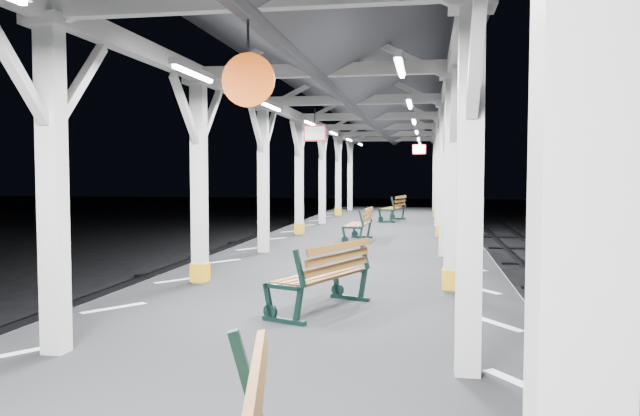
# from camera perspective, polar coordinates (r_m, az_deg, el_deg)

# --- Properties ---
(ground) EXTENTS (120.00, 120.00, 0.00)m
(ground) POSITION_cam_1_polar(r_m,az_deg,el_deg) (8.25, -2.33, -16.57)
(ground) COLOR black
(ground) RESTS_ON ground
(platform) EXTENTS (6.00, 50.00, 1.00)m
(platform) POSITION_cam_1_polar(r_m,az_deg,el_deg) (8.10, -2.34, -13.24)
(platform) COLOR black
(platform) RESTS_ON ground
(hazard_stripes_left) EXTENTS (1.00, 48.00, 0.01)m
(hazard_stripes_left) POSITION_cam_1_polar(r_m,az_deg,el_deg) (8.80, -18.32, -8.68)
(hazard_stripes_left) COLOR silver
(hazard_stripes_left) RESTS_ON platform
(hazard_stripes_right) EXTENTS (1.00, 48.00, 0.01)m
(hazard_stripes_right) POSITION_cam_1_polar(r_m,az_deg,el_deg) (7.84, 15.73, -10.10)
(hazard_stripes_right) COLOR silver
(hazard_stripes_right) RESTS_ON platform
(canopy) EXTENTS (5.40, 49.00, 4.65)m
(canopy) POSITION_cam_1_polar(r_m,az_deg,el_deg) (7.95, -2.42, 16.03)
(canopy) COLOR beige
(canopy) RESTS_ON platform
(bench_mid) EXTENTS (1.19, 1.79, 0.91)m
(bench_mid) POSITION_cam_1_polar(r_m,az_deg,el_deg) (8.09, 0.57, -6.09)
(bench_mid) COLOR black
(bench_mid) RESTS_ON platform
(bench_far) EXTENTS (0.68, 1.65, 0.88)m
(bench_far) POSITION_cam_1_polar(r_m,az_deg,el_deg) (16.37, 3.78, -1.42)
(bench_far) COLOR black
(bench_far) RESTS_ON platform
(bench_extra) EXTENTS (0.97, 1.84, 0.95)m
(bench_extra) POSITION_cam_1_polar(r_m,az_deg,el_deg) (23.32, 6.88, 0.05)
(bench_extra) COLOR black
(bench_extra) RESTS_ON platform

